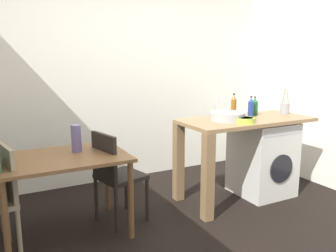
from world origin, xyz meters
TOP-DOWN VIEW (x-y plane):
  - ground_plane at (0.00, 0.00)m, footprint 5.46×5.46m
  - wall_back at (0.00, 1.75)m, footprint 4.60×0.10m
  - dining_table at (-1.02, 0.49)m, footprint 1.10×0.76m
  - chair_opposite at (-0.55, 0.53)m, footprint 0.48×0.48m
  - kitchen_counter at (0.76, 0.44)m, footprint 1.50×0.68m
  - washing_machine at (1.24, 0.43)m, footprint 0.60×0.61m
  - sink_basin at (0.71, 0.44)m, footprint 0.38×0.38m
  - tap at (0.71, 0.62)m, footprint 0.02×0.02m
  - bottle_tall_green at (1.00, 0.71)m, footprint 0.06×0.06m
  - bottle_squat_brown at (1.08, 0.50)m, footprint 0.06×0.06m
  - bottle_clear_small at (1.21, 0.57)m, footprint 0.08×0.08m
  - mixing_bowl at (0.79, 0.24)m, footprint 0.20×0.20m
  - utensil_crock at (1.60, 0.49)m, footprint 0.11×0.11m
  - vase at (-0.87, 0.59)m, footprint 0.09×0.09m
  - scissors at (0.92, 0.34)m, footprint 0.15×0.06m

SIDE VIEW (x-z plane):
  - ground_plane at x=0.00m, z-range 0.00..0.00m
  - washing_machine at x=1.24m, z-range 0.00..0.86m
  - chair_opposite at x=-0.55m, z-range 0.06..0.96m
  - dining_table at x=-1.02m, z-range 0.27..1.01m
  - kitchen_counter at x=0.76m, z-range 0.30..1.22m
  - vase at x=-0.87m, z-range 0.74..0.99m
  - scissors at x=0.92m, z-range 0.92..0.93m
  - mixing_bowl at x=0.79m, z-range 0.92..0.98m
  - sink_basin at x=0.71m, z-range 0.92..1.01m
  - utensil_crock at x=1.60m, z-range 0.84..1.14m
  - bottle_clear_small at x=1.21m, z-range 0.91..1.13m
  - bottle_squat_brown at x=1.08m, z-range 0.91..1.15m
  - bottle_tall_green at x=1.00m, z-range 0.91..1.16m
  - tap at x=0.71m, z-range 0.92..1.20m
  - wall_back at x=0.00m, z-range 0.00..2.70m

